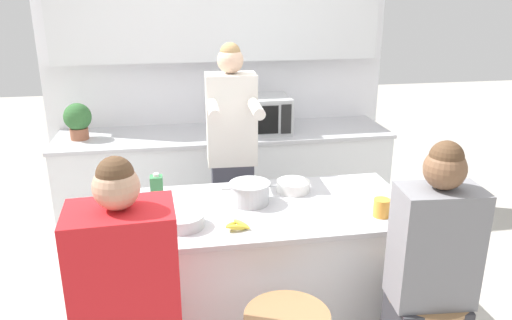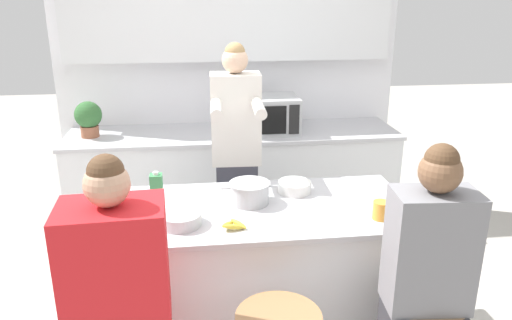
% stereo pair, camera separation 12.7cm
% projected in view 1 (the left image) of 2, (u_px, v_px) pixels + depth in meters
% --- Properties ---
extents(wall_back, '(3.02, 0.22, 2.70)m').
position_uv_depth(wall_back, '(219.00, 49.00, 4.35)').
color(wall_back, white).
rests_on(wall_back, ground_plane).
extents(back_counter, '(2.81, 0.70, 0.88)m').
position_uv_depth(back_counter, '(226.00, 180.00, 4.40)').
color(back_counter, silver).
rests_on(back_counter, ground_plane).
extents(kitchen_island, '(1.72, 0.81, 0.89)m').
position_uv_depth(kitchen_island, '(258.00, 276.00, 2.91)').
color(kitchen_island, black).
rests_on(kitchen_island, ground_plane).
extents(person_cooking, '(0.35, 0.57, 1.72)m').
position_uv_depth(person_cooking, '(232.00, 170.00, 3.41)').
color(person_cooking, '#383842').
rests_on(person_cooking, ground_plane).
extents(person_seated_near, '(0.38, 0.29, 1.45)m').
position_uv_depth(person_seated_near, '(427.00, 304.00, 2.30)').
color(person_seated_near, '#333338').
rests_on(person_seated_near, ground_plane).
extents(cooking_pot, '(0.32, 0.23, 0.12)m').
position_uv_depth(cooking_pot, '(250.00, 193.00, 2.80)').
color(cooking_pot, '#B7BABC').
rests_on(cooking_pot, kitchen_island).
extents(fruit_bowl, '(0.20, 0.20, 0.07)m').
position_uv_depth(fruit_bowl, '(293.00, 186.00, 2.98)').
color(fruit_bowl, white).
rests_on(fruit_bowl, kitchen_island).
extents(mixing_bowl_steel, '(0.22, 0.22, 0.07)m').
position_uv_depth(mixing_bowl_steel, '(183.00, 221.00, 2.53)').
color(mixing_bowl_steel, '#B7BABC').
rests_on(mixing_bowl_steel, kitchen_island).
extents(coffee_cup_near, '(0.12, 0.09, 0.10)m').
position_uv_depth(coffee_cup_near, '(382.00, 208.00, 2.64)').
color(coffee_cup_near, orange).
rests_on(coffee_cup_near, kitchen_island).
extents(banana_bunch, '(0.14, 0.10, 0.05)m').
position_uv_depth(banana_bunch, '(237.00, 225.00, 2.51)').
color(banana_bunch, yellow).
rests_on(banana_bunch, kitchen_island).
extents(juice_carton, '(0.07, 0.07, 0.23)m').
position_uv_depth(juice_carton, '(157.00, 194.00, 2.67)').
color(juice_carton, '#38844C').
rests_on(juice_carton, kitchen_island).
extents(microwave, '(0.47, 0.40, 0.31)m').
position_uv_depth(microwave, '(261.00, 114.00, 4.22)').
color(microwave, '#B2B5B7').
rests_on(microwave, back_counter).
extents(potted_plant, '(0.22, 0.22, 0.30)m').
position_uv_depth(potted_plant, '(78.00, 119.00, 4.01)').
color(potted_plant, '#93563D').
rests_on(potted_plant, back_counter).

